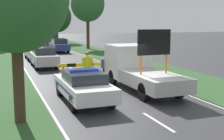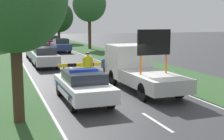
{
  "view_description": "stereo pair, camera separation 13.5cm",
  "coord_description": "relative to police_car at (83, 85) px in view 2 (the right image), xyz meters",
  "views": [
    {
      "loc": [
        -5.22,
        -12.45,
        3.51
      ],
      "look_at": [
        0.19,
        2.19,
        1.1
      ],
      "focal_mm": 50.0,
      "sensor_mm": 36.0,
      "label": 1
    },
    {
      "loc": [
        -5.09,
        -12.5,
        3.51
      ],
      "look_at": [
        0.19,
        2.19,
        1.1
      ],
      "focal_mm": 50.0,
      "sensor_mm": 36.0,
      "label": 2
    }
  ],
  "objects": [
    {
      "name": "pedestrian_civilian",
      "position": [
        2.55,
        4.46,
        0.18
      ],
      "size": [
        0.56,
        0.35,
        1.55
      ],
      "rotation": [
        0.0,
        0.0,
        -0.51
      ],
      "color": "#191E38",
      "rests_on": "ground"
    },
    {
      "name": "queued_car_van_white",
      "position": [
        -0.08,
        16.94,
        0.09
      ],
      "size": [
        1.84,
        4.36,
        1.56
      ],
      "rotation": [
        0.0,
        0.0,
        3.14
      ],
      "color": "silver",
      "rests_on": "ground"
    },
    {
      "name": "queued_car_sedan_silver",
      "position": [
        -0.13,
        11.36,
        0.07
      ],
      "size": [
        1.71,
        4.56,
        1.58
      ],
      "rotation": [
        0.0,
        0.0,
        3.14
      ],
      "color": "#B2B2B7",
      "rests_on": "ground"
    },
    {
      "name": "police_car",
      "position": [
        0.0,
        0.0,
        0.0
      ],
      "size": [
        1.81,
        4.69,
        1.48
      ],
      "rotation": [
        0.0,
        0.0,
        -0.1
      ],
      "color": "white",
      "rests_on": "ground"
    },
    {
      "name": "roadside_tree_mid_left",
      "position": [
        6.01,
        39.25,
        3.59
      ],
      "size": [
        4.9,
        4.9,
        6.91
      ],
      "color": "#42301E",
      "rests_on": "ground"
    },
    {
      "name": "queued_car_hatch_blue",
      "position": [
        3.35,
        23.29,
        0.07
      ],
      "size": [
        1.74,
        4.41,
        1.59
      ],
      "rotation": [
        0.0,
        0.0,
        3.14
      ],
      "color": "navy",
      "rests_on": "ground"
    },
    {
      "name": "roadside_tree_mid_right",
      "position": [
        7.78,
        26.54,
        5.04
      ],
      "size": [
        4.37,
        4.37,
        8.1
      ],
      "color": "#42301E",
      "rests_on": "ground"
    },
    {
      "name": "traffic_cone_behind_barrier",
      "position": [
        0.53,
        3.31,
        -0.44
      ],
      "size": [
        0.44,
        0.44,
        0.61
      ],
      "color": "black",
      "rests_on": "ground"
    },
    {
      "name": "traffic_cone_near_truck",
      "position": [
        2.27,
        6.34,
        -0.48
      ],
      "size": [
        0.38,
        0.38,
        0.53
      ],
      "color": "black",
      "rests_on": "ground"
    },
    {
      "name": "road_barrier",
      "position": [
        1.48,
        5.22,
        0.13
      ],
      "size": [
        3.29,
        0.08,
        1.04
      ],
      "rotation": [
        0.0,
        0.0,
        -0.14
      ],
      "color": "black",
      "rests_on": "ground"
    },
    {
      "name": "lane_markings",
      "position": [
        1.73,
        17.86,
        -0.73
      ],
      "size": [
        6.82,
        72.58,
        0.01
      ],
      "color": "silver",
      "rests_on": "ground"
    },
    {
      "name": "ground_plane",
      "position": [
        1.73,
        -0.63,
        -0.73
      ],
      "size": [
        160.0,
        160.0,
        0.0
      ],
      "primitive_type": "plane",
      "color": "#333335"
    },
    {
      "name": "traffic_cone_centre_front",
      "position": [
        1.83,
        3.97,
        -0.45
      ],
      "size": [
        0.41,
        0.41,
        0.57
      ],
      "color": "black",
      "rests_on": "ground"
    },
    {
      "name": "traffic_cone_near_police",
      "position": [
        0.25,
        6.52,
        -0.49
      ],
      "size": [
        0.35,
        0.35,
        0.49
      ],
      "color": "black",
      "rests_on": "ground"
    },
    {
      "name": "queued_car_wagon_maroon",
      "position": [
        3.47,
        30.32,
        0.09
      ],
      "size": [
        1.74,
        4.48,
        1.62
      ],
      "rotation": [
        0.0,
        0.0,
        3.14
      ],
      "color": "maroon",
      "rests_on": "ground"
    },
    {
      "name": "grass_verge_right",
      "position": [
        7.39,
        19.37,
        -0.72
      ],
      "size": [
        4.4,
        120.0,
        0.03
      ],
      "color": "#2D5128",
      "rests_on": "ground"
    },
    {
      "name": "work_truck",
      "position": [
        3.46,
        1.84,
        0.35
      ],
      "size": [
        2.05,
        6.31,
        3.17
      ],
      "rotation": [
        0.0,
        0.0,
        3.12
      ],
      "color": "white",
      "rests_on": "ground"
    },
    {
      "name": "police_officer",
      "position": [
        1.44,
        4.43,
        0.31
      ],
      "size": [
        0.63,
        0.4,
        1.76
      ],
      "rotation": [
        0.0,
        0.0,
        3.08
      ],
      "color": "#191E38",
      "rests_on": "ground"
    }
  ]
}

